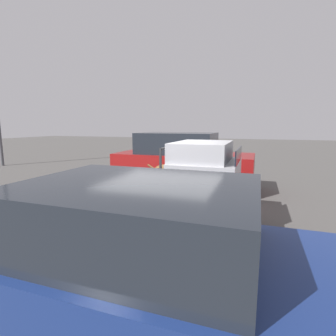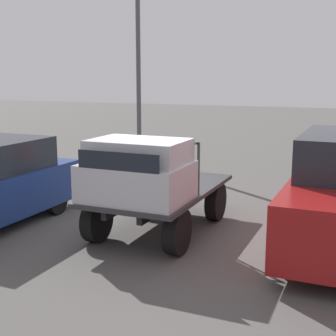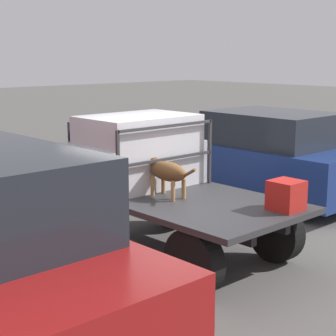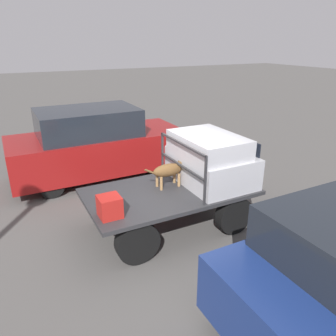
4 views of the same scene
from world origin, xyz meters
name	(u,v)px [view 4 (image 4 of 4)]	position (x,y,z in m)	size (l,w,h in m)	color
ground_plane	(170,226)	(0.00, 0.00, 0.00)	(80.00, 80.00, 0.00)	#514F4C
flatbed_truck	(170,201)	(0.00, 0.00, 0.61)	(3.46, 1.92, 0.87)	black
truck_cab	(210,160)	(0.98, 0.00, 1.37)	(1.34, 1.80, 1.06)	#B7B7BC
truck_headboard	(182,159)	(0.27, 0.00, 1.51)	(0.04, 1.80, 0.98)	#2D2D30
dog	(172,169)	(0.15, 0.19, 1.25)	(1.09, 0.27, 0.64)	#9E7547
cargo_crate	(110,207)	(-1.44, -0.48, 1.06)	(0.38, 0.38, 0.38)	#AD1E19
parked_pickup_far	(96,144)	(-0.56, 3.50, 0.98)	(4.89, 2.04, 2.01)	black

